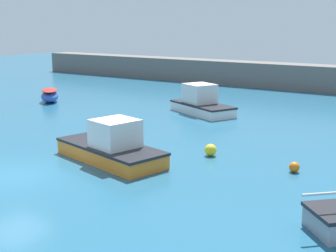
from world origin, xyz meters
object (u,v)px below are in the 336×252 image
at_px(rowboat_with_red_cover, 50,95).
at_px(mooring_buoy_yellow, 211,150).
at_px(mooring_buoy_orange, 294,167).
at_px(motorboat_with_cabin, 112,147).
at_px(cabin_cruiser_white, 201,103).

bearing_deg(rowboat_with_red_cover, mooring_buoy_yellow, -155.28).
distance_m(mooring_buoy_orange, mooring_buoy_yellow, 4.09).
bearing_deg(motorboat_with_cabin, rowboat_with_red_cover, -19.88).
bearing_deg(motorboat_with_cabin, mooring_buoy_orange, -144.44).
xyz_separation_m(motorboat_with_cabin, cabin_cruiser_white, (-2.37, 12.10, 0.07)).
distance_m(motorboat_with_cabin, cabin_cruiser_white, 12.33).
bearing_deg(motorboat_with_cabin, cabin_cruiser_white, -65.61).
relative_size(rowboat_with_red_cover, cabin_cruiser_white, 0.54).
bearing_deg(mooring_buoy_yellow, cabin_cruiser_white, 122.40).
bearing_deg(mooring_buoy_orange, mooring_buoy_yellow, 177.09).
relative_size(cabin_cruiser_white, mooring_buoy_orange, 12.29).
bearing_deg(cabin_cruiser_white, mooring_buoy_orange, -18.27).
bearing_deg(motorboat_with_cabin, mooring_buoy_yellow, -122.19).
xyz_separation_m(rowboat_with_red_cover, mooring_buoy_yellow, (17.88, -6.35, -0.24)).
bearing_deg(mooring_buoy_orange, cabin_cruiser_white, 136.91).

